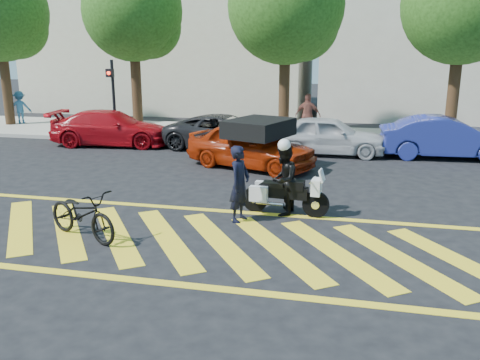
% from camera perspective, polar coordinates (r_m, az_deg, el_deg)
% --- Properties ---
extents(ground, '(90.00, 90.00, 0.00)m').
position_cam_1_polar(ground, '(10.05, -4.96, -6.77)').
color(ground, black).
rests_on(ground, ground).
extents(sidewalk, '(60.00, 5.00, 0.15)m').
position_cam_1_polar(sidewalk, '(21.40, 4.87, 4.96)').
color(sidewalk, '#9E998E').
rests_on(sidewalk, ground).
extents(crosswalk, '(12.33, 4.00, 0.01)m').
position_cam_1_polar(crosswalk, '(10.06, -5.17, -6.73)').
color(crosswalk, yellow).
rests_on(crosswalk, ground).
extents(building_left, '(16.00, 8.00, 10.00)m').
position_cam_1_polar(building_left, '(31.85, -7.52, 16.95)').
color(building_left, beige).
rests_on(building_left, ground).
extents(tree_far_left, '(4.40, 4.40, 7.41)m').
position_cam_1_polar(tree_far_left, '(26.27, -25.18, 16.36)').
color(tree_far_left, black).
rests_on(tree_far_left, ground).
extents(tree_left, '(4.20, 4.20, 7.26)m').
position_cam_1_polar(tree_left, '(22.96, -11.58, 17.71)').
color(tree_left, black).
rests_on(tree_left, ground).
extents(tree_center, '(4.60, 4.60, 7.56)m').
position_cam_1_polar(tree_center, '(21.19, 5.56, 18.48)').
color(tree_center, black).
rests_on(tree_center, ground).
extents(tree_right, '(4.40, 4.40, 7.41)m').
position_cam_1_polar(tree_right, '(21.33, 23.99, 17.18)').
color(tree_right, black).
rests_on(tree_right, ground).
extents(signal_pole, '(0.28, 0.43, 3.20)m').
position_cam_1_polar(signal_pole, '(20.95, -14.10, 9.46)').
color(signal_pole, black).
rests_on(signal_pole, ground).
extents(officer_bike, '(0.53, 0.68, 1.66)m').
position_cam_1_polar(officer_bike, '(10.87, -0.04, -0.44)').
color(officer_bike, black).
rests_on(officer_bike, ground).
extents(bicycle, '(2.02, 1.38, 1.00)m').
position_cam_1_polar(bicycle, '(10.44, -17.30, -3.65)').
color(bicycle, black).
rests_on(bicycle, ground).
extents(police_motorcycle, '(1.99, 0.66, 0.88)m').
position_cam_1_polar(police_motorcycle, '(11.45, 4.94, -1.55)').
color(police_motorcycle, black).
rests_on(police_motorcycle, ground).
extents(officer_moto, '(0.67, 0.83, 1.59)m').
position_cam_1_polar(officer_moto, '(11.36, 4.90, 0.00)').
color(officer_moto, black).
rests_on(officer_moto, ground).
extents(red_convertible, '(4.43, 2.96, 1.40)m').
position_cam_1_polar(red_convertible, '(15.81, 1.22, 3.86)').
color(red_convertible, '#942106').
rests_on(red_convertible, ground).
extents(parked_left, '(4.79, 2.39, 1.34)m').
position_cam_1_polar(parked_left, '(20.18, -14.23, 5.68)').
color(parked_left, '#A40A12').
rests_on(parked_left, ground).
extents(parked_mid_left, '(4.74, 2.53, 1.27)m').
position_cam_1_polar(parked_mid_left, '(18.79, -1.55, 5.38)').
color(parked_mid_left, black).
rests_on(parked_mid_left, ground).
extents(parked_mid_right, '(4.02, 1.66, 1.36)m').
position_cam_1_polar(parked_mid_right, '(18.09, 9.90, 4.96)').
color(parked_mid_right, '#B4B4B8').
rests_on(parked_mid_right, ground).
extents(parked_right, '(4.38, 1.74, 1.42)m').
position_cam_1_polar(parked_right, '(18.58, 22.08, 4.44)').
color(parked_right, navy).
rests_on(parked_right, ground).
extents(pedestrian_left, '(1.13, 0.92, 1.52)m').
position_cam_1_polar(pedestrian_left, '(26.50, -23.45, 7.50)').
color(pedestrian_left, '#2F6082').
rests_on(pedestrian_left, sidewalk).
extents(pedestrian_right, '(1.06, 0.52, 1.75)m').
position_cam_1_polar(pedestrian_right, '(20.65, 7.63, 7.19)').
color(pedestrian_right, brown).
rests_on(pedestrian_right, sidewalk).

